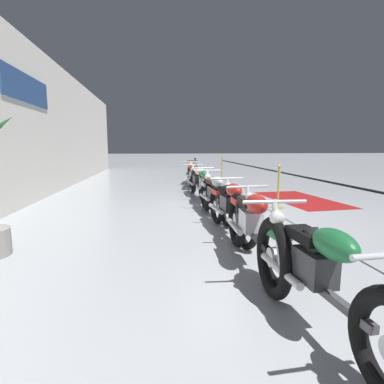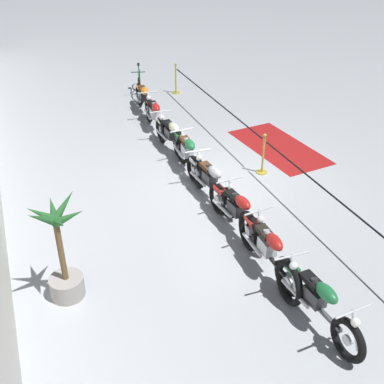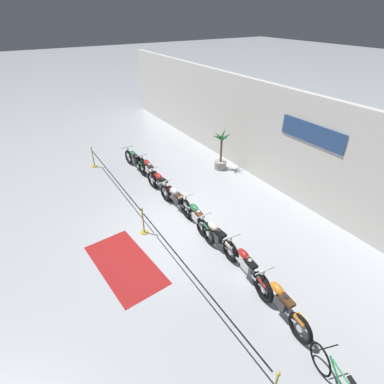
# 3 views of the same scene
# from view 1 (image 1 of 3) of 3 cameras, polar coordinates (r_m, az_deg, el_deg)

# --- Properties ---
(ground_plane) EXTENTS (120.00, 120.00, 0.00)m
(ground_plane) POSITION_cam_1_polar(r_m,az_deg,el_deg) (7.19, 7.83, -3.28)
(ground_plane) COLOR #B2B7BC
(motorcycle_green_0) EXTENTS (2.22, 0.62, 0.93)m
(motorcycle_green_0) POSITION_cam_1_polar(r_m,az_deg,el_deg) (2.65, 22.84, -14.54)
(motorcycle_green_0) COLOR black
(motorcycle_green_0) RESTS_ON ground
(motorcycle_red_1) EXTENTS (2.34, 0.62, 0.98)m
(motorcycle_red_1) POSITION_cam_1_polar(r_m,az_deg,el_deg) (3.76, 11.28, -6.69)
(motorcycle_red_1) COLOR black
(motorcycle_red_1) RESTS_ON ground
(motorcycle_red_2) EXTENTS (2.20, 0.62, 0.93)m
(motorcycle_red_2) POSITION_cam_1_polar(r_m,az_deg,el_deg) (5.07, 7.22, -2.84)
(motorcycle_red_2) COLOR black
(motorcycle_red_2) RESTS_ON ground
(motorcycle_silver_3) EXTENTS (2.32, 0.62, 0.92)m
(motorcycle_silver_3) POSITION_cam_1_polar(r_m,az_deg,el_deg) (6.35, 4.38, -0.59)
(motorcycle_silver_3) COLOR black
(motorcycle_silver_3) RESTS_ON ground
(motorcycle_green_4) EXTENTS (2.42, 0.62, 0.96)m
(motorcycle_green_4) POSITION_cam_1_polar(r_m,az_deg,el_deg) (7.71, 2.30, 1.19)
(motorcycle_green_4) COLOR black
(motorcycle_green_4) RESTS_ON ground
(motorcycle_cream_5) EXTENTS (2.12, 0.62, 0.93)m
(motorcycle_cream_5) POSITION_cam_1_polar(r_m,az_deg,el_deg) (8.86, 1.06, 2.10)
(motorcycle_cream_5) COLOR black
(motorcycle_cream_5) RESTS_ON ground
(motorcycle_red_6) EXTENTS (2.40, 0.62, 0.93)m
(motorcycle_red_6) POSITION_cam_1_polar(r_m,az_deg,el_deg) (10.33, 0.06, 2.97)
(motorcycle_red_6) COLOR black
(motorcycle_red_6) RESTS_ON ground
(motorcycle_orange_7) EXTENTS (2.18, 0.62, 0.95)m
(motorcycle_orange_7) POSITION_cam_1_polar(r_m,az_deg,el_deg) (11.72, -0.32, 3.74)
(motorcycle_orange_7) COLOR black
(motorcycle_orange_7) RESTS_ON ground
(bicycle) EXTENTS (1.65, 0.64, 0.95)m
(bicycle) POSITION_cam_1_polar(r_m,az_deg,el_deg) (13.68, 0.44, 4.00)
(bicycle) COLOR black
(bicycle) RESTS_ON ground
(stanchion_far_left) EXTENTS (12.22, 0.28, 1.05)m
(stanchion_far_left) POSITION_cam_1_polar(r_m,az_deg,el_deg) (6.18, 21.20, 1.35)
(stanchion_far_left) COLOR gold
(stanchion_far_left) RESTS_ON ground
(stanchion_mid_left) EXTENTS (0.28, 0.28, 1.05)m
(stanchion_mid_left) POSITION_cam_1_polar(r_m,az_deg,el_deg) (7.46, 16.10, -0.32)
(stanchion_mid_left) COLOR gold
(stanchion_mid_left) RESTS_ON ground
(stanchion_mid_right) EXTENTS (0.28, 0.28, 1.05)m
(stanchion_mid_right) POSITION_cam_1_polar(r_m,az_deg,el_deg) (13.35, 5.72, 3.77)
(stanchion_mid_right) COLOR gold
(stanchion_mid_right) RESTS_ON ground
(floor_banner) EXTENTS (3.13, 1.76, 0.01)m
(floor_banner) POSITION_cam_1_polar(r_m,az_deg,el_deg) (8.98, 19.95, -1.32)
(floor_banner) COLOR maroon
(floor_banner) RESTS_ON ground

